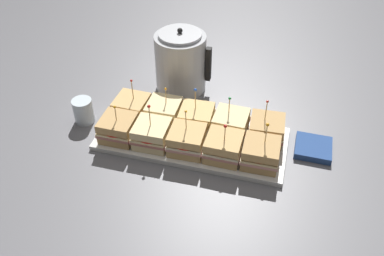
{
  "coord_description": "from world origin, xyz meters",
  "views": [
    {
      "loc": [
        0.27,
        -1.01,
        0.95
      ],
      "look_at": [
        0.0,
        0.0,
        0.06
      ],
      "focal_mm": 38.0,
      "sensor_mm": 36.0,
      "label": 1
    }
  ],
  "objects_px": {
    "sandwich_front_far_left": "(118,128)",
    "sandwich_back_far_left": "(132,107)",
    "serving_platter": "(192,139)",
    "sandwich_front_left": "(152,134)",
    "sandwich_front_right": "(224,147)",
    "sandwich_back_left": "(164,112)",
    "kettle_steel": "(181,62)",
    "sandwich_back_right": "(231,124)",
    "sandwich_front_far_right": "(261,153)",
    "sandwich_front_center": "(186,140)",
    "sandwich_back_center": "(196,118)",
    "drinking_glass": "(83,111)",
    "sandwich_back_far_right": "(267,130)",
    "napkin_stack": "(313,148)"
  },
  "relations": [
    {
      "from": "sandwich_back_far_right",
      "to": "sandwich_back_far_left",
      "type": "bearing_deg",
      "value": 179.99
    },
    {
      "from": "napkin_stack",
      "to": "sandwich_front_center",
      "type": "bearing_deg",
      "value": -163.35
    },
    {
      "from": "sandwich_front_far_right",
      "to": "sandwich_back_left",
      "type": "relative_size",
      "value": 1.12
    },
    {
      "from": "sandwich_front_left",
      "to": "sandwich_back_center",
      "type": "height_order",
      "value": "sandwich_front_left"
    },
    {
      "from": "sandwich_front_left",
      "to": "sandwich_back_center",
      "type": "relative_size",
      "value": 1.03
    },
    {
      "from": "sandwich_front_right",
      "to": "sandwich_back_far_left",
      "type": "distance_m",
      "value": 0.38
    },
    {
      "from": "sandwich_back_far_left",
      "to": "sandwich_front_right",
      "type": "bearing_deg",
      "value": -18.58
    },
    {
      "from": "serving_platter",
      "to": "sandwich_front_center",
      "type": "height_order",
      "value": "sandwich_front_center"
    },
    {
      "from": "serving_platter",
      "to": "sandwich_back_center",
      "type": "height_order",
      "value": "sandwich_back_center"
    },
    {
      "from": "serving_platter",
      "to": "sandwich_front_center",
      "type": "distance_m",
      "value": 0.08
    },
    {
      "from": "sandwich_back_center",
      "to": "napkin_stack",
      "type": "distance_m",
      "value": 0.41
    },
    {
      "from": "sandwich_front_far_left",
      "to": "sandwich_front_center",
      "type": "xyz_separation_m",
      "value": [
        0.24,
        0.0,
        0.0
      ]
    },
    {
      "from": "sandwich_back_left",
      "to": "sandwich_back_right",
      "type": "bearing_deg",
      "value": -0.64
    },
    {
      "from": "sandwich_back_center",
      "to": "sandwich_front_left",
      "type": "bearing_deg",
      "value": -134.55
    },
    {
      "from": "sandwich_back_left",
      "to": "sandwich_back_center",
      "type": "xyz_separation_m",
      "value": [
        0.12,
        -0.0,
        -0.0
      ]
    },
    {
      "from": "sandwich_back_far_left",
      "to": "sandwich_back_right",
      "type": "xyz_separation_m",
      "value": [
        0.36,
        -0.0,
        0.0
      ]
    },
    {
      "from": "sandwich_front_center",
      "to": "sandwich_front_far_right",
      "type": "distance_m",
      "value": 0.24
    },
    {
      "from": "sandwich_front_far_left",
      "to": "sandwich_back_far_left",
      "type": "bearing_deg",
      "value": 89.69
    },
    {
      "from": "sandwich_front_left",
      "to": "kettle_steel",
      "type": "height_order",
      "value": "kettle_steel"
    },
    {
      "from": "sandwich_back_left",
      "to": "sandwich_back_far_right",
      "type": "bearing_deg",
      "value": -0.24
    },
    {
      "from": "kettle_steel",
      "to": "serving_platter",
      "type": "bearing_deg",
      "value": -67.27
    },
    {
      "from": "kettle_steel",
      "to": "drinking_glass",
      "type": "bearing_deg",
      "value": -133.15
    },
    {
      "from": "sandwich_back_center",
      "to": "napkin_stack",
      "type": "xyz_separation_m",
      "value": [
        0.41,
        -0.0,
        -0.04
      ]
    },
    {
      "from": "sandwich_back_left",
      "to": "kettle_steel",
      "type": "bearing_deg",
      "value": 91.89
    },
    {
      "from": "sandwich_front_left",
      "to": "sandwich_front_center",
      "type": "height_order",
      "value": "sandwich_front_left"
    },
    {
      "from": "sandwich_front_left",
      "to": "sandwich_back_far_left",
      "type": "distance_m",
      "value": 0.17
    },
    {
      "from": "sandwich_front_right",
      "to": "sandwich_front_left",
      "type": "bearing_deg",
      "value": 179.82
    },
    {
      "from": "sandwich_front_left",
      "to": "kettle_steel",
      "type": "relative_size",
      "value": 0.61
    },
    {
      "from": "sandwich_front_far_left",
      "to": "kettle_steel",
      "type": "relative_size",
      "value": 0.52
    },
    {
      "from": "sandwich_back_right",
      "to": "sandwich_front_left",
      "type": "bearing_deg",
      "value": -153.72
    },
    {
      "from": "serving_platter",
      "to": "sandwich_front_right",
      "type": "relative_size",
      "value": 4.64
    },
    {
      "from": "sandwich_back_center",
      "to": "sandwich_back_right",
      "type": "bearing_deg",
      "value": -1.25
    },
    {
      "from": "sandwich_front_left",
      "to": "sandwich_back_far_right",
      "type": "relative_size",
      "value": 1.01
    },
    {
      "from": "sandwich_front_right",
      "to": "drinking_glass",
      "type": "height_order",
      "value": "sandwich_front_right"
    },
    {
      "from": "sandwich_back_far_left",
      "to": "kettle_steel",
      "type": "distance_m",
      "value": 0.28
    },
    {
      "from": "serving_platter",
      "to": "sandwich_front_left",
      "type": "bearing_deg",
      "value": -153.02
    },
    {
      "from": "sandwich_front_right",
      "to": "kettle_steel",
      "type": "relative_size",
      "value": 0.53
    },
    {
      "from": "sandwich_front_left",
      "to": "sandwich_front_far_right",
      "type": "bearing_deg",
      "value": 0.23
    },
    {
      "from": "sandwich_front_left",
      "to": "napkin_stack",
      "type": "distance_m",
      "value": 0.54
    },
    {
      "from": "sandwich_back_right",
      "to": "drinking_glass",
      "type": "bearing_deg",
      "value": -174.33
    },
    {
      "from": "sandwich_back_far_left",
      "to": "sandwich_back_center",
      "type": "distance_m",
      "value": 0.24
    },
    {
      "from": "sandwich_front_right",
      "to": "sandwich_back_right",
      "type": "relative_size",
      "value": 0.96
    },
    {
      "from": "serving_platter",
      "to": "sandwich_front_far_left",
      "type": "distance_m",
      "value": 0.25
    },
    {
      "from": "sandwich_front_center",
      "to": "sandwich_back_center",
      "type": "xyz_separation_m",
      "value": [
        0.0,
        0.12,
        -0.0
      ]
    },
    {
      "from": "serving_platter",
      "to": "sandwich_back_right",
      "type": "relative_size",
      "value": 4.47
    },
    {
      "from": "kettle_steel",
      "to": "sandwich_front_far_right",
      "type": "bearing_deg",
      "value": -44.7
    },
    {
      "from": "drinking_glass",
      "to": "sandwich_back_right",
      "type": "bearing_deg",
      "value": 5.67
    },
    {
      "from": "sandwich_front_left",
      "to": "kettle_steel",
      "type": "bearing_deg",
      "value": 91.0
    },
    {
      "from": "sandwich_back_far_right",
      "to": "kettle_steel",
      "type": "relative_size",
      "value": 0.6
    },
    {
      "from": "sandwich_front_far_right",
      "to": "drinking_glass",
      "type": "height_order",
      "value": "sandwich_front_far_right"
    }
  ]
}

